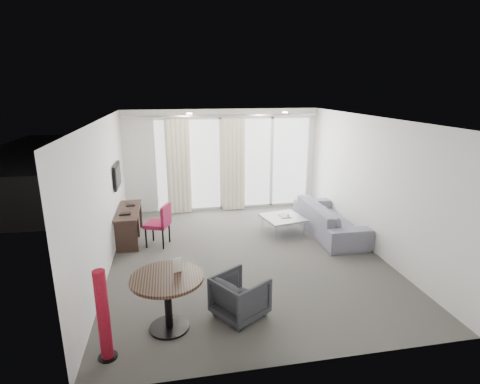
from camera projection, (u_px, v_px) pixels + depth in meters
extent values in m
cube|color=#4A4844|center=(246.00, 255.00, 7.23)|extent=(5.00, 6.00, 0.00)
cube|color=white|center=(246.00, 119.00, 6.52)|extent=(5.00, 6.00, 0.00)
cube|color=silver|center=(104.00, 197.00, 6.43)|extent=(0.00, 6.00, 2.60)
cube|color=silver|center=(371.00, 184.00, 7.32)|extent=(0.00, 6.00, 2.60)
cube|color=silver|center=(302.00, 263.00, 4.04)|extent=(5.00, 0.00, 2.60)
cylinder|color=#FFE0B2|center=(189.00, 114.00, 7.88)|extent=(0.12, 0.12, 0.02)
cylinder|color=#FFE0B2|center=(285.00, 112.00, 8.25)|extent=(0.12, 0.12, 0.02)
cylinder|color=maroon|center=(103.00, 316.00, 4.34)|extent=(0.26, 0.26, 1.15)
imported|color=#2C2D32|center=(240.00, 296.00, 5.25)|extent=(0.91, 0.90, 0.60)
imported|color=slate|center=(329.00, 219.00, 8.24)|extent=(0.89, 2.28, 0.67)
cube|color=#4D4D50|center=(226.00, 194.00, 11.56)|extent=(5.60, 3.00, 0.12)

